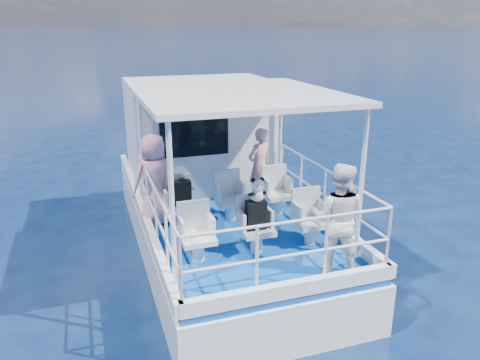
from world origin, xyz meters
The scene contains 20 objects.
ground centered at (0.00, 0.00, 0.00)m, with size 2000.00×2000.00×0.00m, color #08173C.
hull centered at (0.00, 1.00, 0.00)m, with size 3.00×7.00×1.60m, color white.
deck centered at (0.00, 1.00, 0.85)m, with size 2.90×6.90×0.10m, color #0B45A1.
cabin centered at (0.00, 2.30, 2.00)m, with size 2.85×2.00×2.20m, color white.
canopy centered at (0.00, -0.20, 3.14)m, with size 3.00×3.20×0.08m, color white.
canopy_posts centered at (0.00, -0.25, 2.00)m, with size 2.77×2.97×2.20m.
railings centered at (0.00, -0.58, 1.40)m, with size 2.84×3.59×1.00m, color white, non-canonical shape.
seat_port_fwd centered at (-0.90, 0.20, 1.09)m, with size 0.48×0.46×0.38m, color silver.
seat_center_fwd centered at (0.00, 0.20, 1.09)m, with size 0.48×0.46×0.38m, color silver.
seat_stbd_fwd centered at (0.90, 0.20, 1.09)m, with size 0.48×0.46×0.38m, color silver.
seat_port_aft centered at (-0.90, -1.10, 1.09)m, with size 0.48×0.46×0.38m, color silver.
seat_center_aft centered at (0.00, -1.10, 1.09)m, with size 0.48×0.46×0.38m, color silver.
seat_stbd_aft centered at (0.90, -1.10, 1.09)m, with size 0.48×0.46×0.38m, color silver.
passenger_port_fwd centered at (-1.25, 0.44, 1.69)m, with size 0.59×0.42×1.57m, color pink.
passenger_stbd_fwd centered at (0.77, 0.81, 1.63)m, with size 0.53×0.35×1.46m, color pink.
passenger_stbd_aft centered at (0.85, -1.97, 1.67)m, with size 0.75×0.59×1.55m, color white.
backpack_port centered at (-0.86, 0.19, 1.49)m, with size 0.32×0.18×0.42m, color black.
backpack_center centered at (-0.02, -1.11, 1.50)m, with size 0.29×0.16×0.44m, color black.
compact_camera centered at (-0.85, 0.17, 1.73)m, with size 0.10×0.06×0.06m, color black.
panda centered at (0.00, -1.12, 1.90)m, with size 0.23×0.19×0.36m, color silver, non-canonical shape.
Camera 1 is at (-2.27, -7.06, 4.15)m, focal length 35.00 mm.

